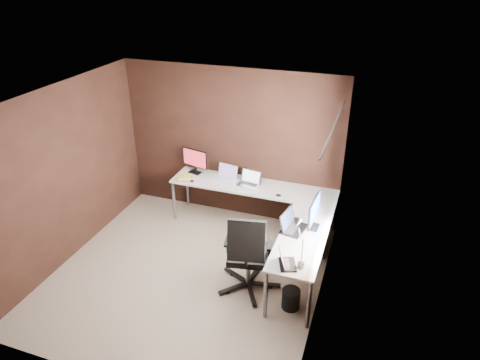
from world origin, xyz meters
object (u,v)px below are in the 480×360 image
at_px(monitor_left, 195,160).
at_px(wastebasket, 291,299).
at_px(book_stack, 184,178).
at_px(laptop_white, 226,176).
at_px(laptop_silver, 249,182).
at_px(drawer_pedestal, 306,231).
at_px(office_chair, 248,267).
at_px(laptop_black_big, 291,225).
at_px(laptop_black_small, 285,262).
at_px(desk_lamp, 298,236).
at_px(monitor_right, 314,211).

relative_size(monitor_left, wastebasket, 1.75).
distance_m(book_stack, wastebasket, 2.67).
height_order(laptop_white, laptop_silver, laptop_white).
bearing_deg(laptop_white, drawer_pedestal, -6.42).
bearing_deg(office_chair, drawer_pedestal, 52.97).
xyz_separation_m(monitor_left, laptop_black_big, (1.90, -1.13, -0.18)).
xyz_separation_m(drawer_pedestal, monitor_left, (-2.01, 0.49, 0.66)).
bearing_deg(book_stack, laptop_black_small, -37.60).
distance_m(laptop_silver, wastebasket, 2.09).
xyz_separation_m(drawer_pedestal, desk_lamp, (0.11, -1.32, 0.81)).
distance_m(laptop_black_small, desk_lamp, 0.36).
distance_m(laptop_white, laptop_black_big, 1.70).
bearing_deg(laptop_black_big, monitor_right, -52.92).
bearing_deg(laptop_silver, wastebasket, -47.71).
height_order(monitor_left, wastebasket, monitor_left).
height_order(monitor_right, office_chair, office_chair).
bearing_deg(desk_lamp, laptop_black_big, 124.59).
bearing_deg(monitor_right, laptop_white, 62.70).
bearing_deg(laptop_silver, desk_lamp, -47.14).
relative_size(laptop_black_big, wastebasket, 1.61).
xyz_separation_m(laptop_black_small, wastebasket, (0.07, 0.11, -0.64)).
relative_size(laptop_black_small, office_chair, 0.27).
xyz_separation_m(laptop_silver, office_chair, (0.47, -1.50, -0.44)).
bearing_deg(laptop_black_small, monitor_right, -30.44).
height_order(monitor_right, laptop_black_small, monitor_right).
xyz_separation_m(desk_lamp, wastebasket, (-0.04, 0.03, -0.97)).
bearing_deg(laptop_black_small, wastebasket, -54.48).
bearing_deg(drawer_pedestal, wastebasket, -86.91).
bearing_deg(laptop_black_small, laptop_silver, 9.22).
bearing_deg(laptop_black_big, office_chair, 149.17).
height_order(monitor_left, laptop_black_small, monitor_left).
relative_size(laptop_silver, laptop_black_small, 1.16).
bearing_deg(drawer_pedestal, office_chair, -116.01).
xyz_separation_m(monitor_left, book_stack, (-0.06, -0.31, -0.20)).
bearing_deg(laptop_black_small, drawer_pedestal, -20.71).
xyz_separation_m(laptop_white, office_chair, (0.88, -1.56, -0.44)).
xyz_separation_m(laptop_black_big, book_stack, (-1.96, 0.82, -0.02)).
bearing_deg(book_stack, drawer_pedestal, -5.00).
relative_size(monitor_left, desk_lamp, 0.78).
bearing_deg(laptop_black_big, laptop_black_small, -161.14).
height_order(drawer_pedestal, monitor_left, monitor_left).
bearing_deg(laptop_silver, office_chair, -63.58).
bearing_deg(desk_lamp, book_stack, 162.17).
xyz_separation_m(laptop_silver, laptop_black_big, (0.91, -1.01, 0.01)).
bearing_deg(laptop_black_big, laptop_silver, 53.26).
bearing_deg(laptop_black_small, monitor_left, 26.07).
bearing_deg(book_stack, laptop_white, 21.33).
relative_size(book_stack, office_chair, 0.23).
bearing_deg(wastebasket, monitor_right, 84.04).
height_order(laptop_silver, laptop_black_small, laptop_silver).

